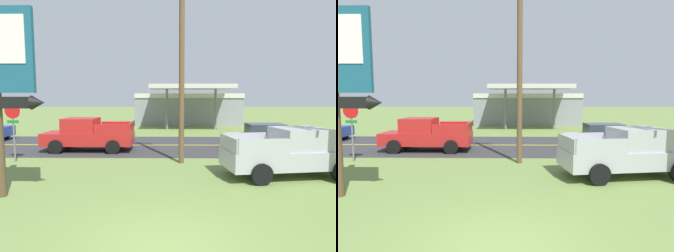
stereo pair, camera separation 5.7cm
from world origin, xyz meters
TOP-DOWN VIEW (x-y plane):
  - ground_plane at (0.00, 0.00)m, footprint 180.00×180.00m
  - road_asphalt at (0.00, 13.00)m, footprint 140.00×8.00m
  - road_centre_line at (0.00, 13.00)m, footprint 126.00×0.20m
  - stop_sign at (-7.55, 8.00)m, footprint 0.80×0.08m
  - utility_pole at (0.65, 7.93)m, footprint 1.69×0.26m
  - gas_station at (2.08, 28.18)m, footprint 12.00×11.50m
  - pickup_silver_parked_on_lawn at (4.96, 5.68)m, footprint 5.43×2.81m
  - pickup_red_on_road at (-4.80, 11.00)m, footprint 5.20×2.24m
  - car_tan_mid_lane at (5.58, 11.00)m, footprint 4.20×2.00m

SIDE VIEW (x-z plane):
  - ground_plane at x=0.00m, z-range 0.00..0.00m
  - road_asphalt at x=0.00m, z-range 0.00..0.02m
  - road_centre_line at x=0.00m, z-range 0.02..0.03m
  - car_tan_mid_lane at x=5.58m, z-range 0.01..1.65m
  - pickup_silver_parked_on_lawn at x=4.96m, z-range -0.02..1.94m
  - pickup_red_on_road at x=-4.80m, z-range -0.02..1.94m
  - gas_station at x=2.08m, z-range -0.26..4.14m
  - stop_sign at x=-7.55m, z-range 0.55..3.50m
  - utility_pole at x=0.65m, z-range 0.27..9.39m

